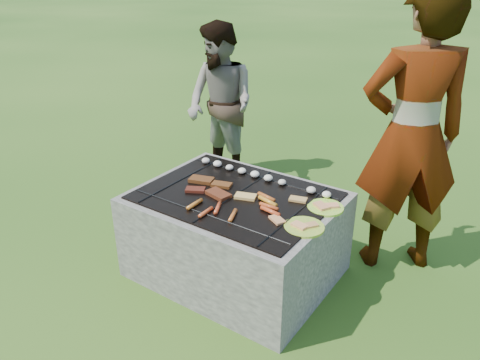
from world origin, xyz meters
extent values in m
plane|color=#204912|center=(0.00, 0.00, 0.00)|extent=(60.00, 60.00, 0.00)
cube|color=#A89F95|center=(0.00, 0.41, 0.30)|extent=(1.30, 0.18, 0.60)
cube|color=gray|center=(0.00, -0.41, 0.30)|extent=(1.30, 0.18, 0.60)
cube|color=#9D978B|center=(-0.56, 0.00, 0.30)|extent=(0.18, 0.64, 0.60)
cube|color=#A9A396|center=(0.56, 0.00, 0.30)|extent=(0.18, 0.64, 0.60)
cube|color=black|center=(0.00, 0.00, 0.24)|extent=(0.94, 0.64, 0.48)
sphere|color=#FF5914|center=(0.00, 0.00, 0.46)|extent=(0.10, 0.10, 0.10)
cube|color=black|center=(0.00, 0.00, 0.61)|extent=(1.20, 0.90, 0.01)
cylinder|color=black|center=(-0.45, 0.00, 0.61)|extent=(0.01, 0.88, 0.01)
cylinder|color=black|center=(0.00, 0.00, 0.61)|extent=(0.01, 0.88, 0.01)
cylinder|color=black|center=(0.45, 0.00, 0.61)|extent=(0.01, 0.88, 0.01)
cylinder|color=black|center=(0.00, -0.32, 0.61)|extent=(1.18, 0.01, 0.01)
cylinder|color=black|center=(0.00, 0.32, 0.61)|extent=(1.18, 0.01, 0.01)
ellipsoid|color=beige|center=(-0.49, 0.31, 0.63)|extent=(0.06, 0.06, 0.04)
ellipsoid|color=white|center=(-0.38, 0.31, 0.63)|extent=(0.06, 0.06, 0.04)
ellipsoid|color=beige|center=(-0.27, 0.31, 0.63)|extent=(0.06, 0.06, 0.04)
ellipsoid|color=white|center=(-0.16, 0.31, 0.63)|extent=(0.06, 0.06, 0.04)
ellipsoid|color=white|center=(-0.05, 0.31, 0.63)|extent=(0.06, 0.06, 0.05)
ellipsoid|color=#F2EECD|center=(0.06, 0.31, 0.63)|extent=(0.06, 0.06, 0.04)
ellipsoid|color=beige|center=(0.18, 0.31, 0.63)|extent=(0.05, 0.05, 0.04)
ellipsoid|color=beige|center=(0.40, 0.31, 0.63)|extent=(0.06, 0.06, 0.04)
ellipsoid|color=white|center=(0.51, 0.31, 0.63)|extent=(0.06, 0.06, 0.04)
cube|color=brown|center=(-0.32, 0.03, 0.62)|extent=(0.19, 0.14, 0.02)
cube|color=#934E1A|center=(-0.16, 0.05, 0.62)|extent=(0.15, 0.11, 0.02)
cube|color=maroon|center=(-0.26, -0.11, 0.62)|extent=(0.15, 0.12, 0.02)
cube|color=maroon|center=(-0.09, -0.08, 0.62)|extent=(0.18, 0.13, 0.02)
cylinder|color=orange|center=(0.20, 0.07, 0.63)|extent=(0.14, 0.06, 0.03)
cylinder|color=#F8A028|center=(0.24, 0.02, 0.63)|extent=(0.16, 0.07, 0.03)
cylinder|color=#CB5C21|center=(0.28, -0.03, 0.62)|extent=(0.13, 0.03, 0.02)
cylinder|color=orange|center=(0.32, -0.08, 0.63)|extent=(0.15, 0.05, 0.03)
cylinder|color=red|center=(0.03, -0.23, 0.62)|extent=(0.08, 0.13, 0.02)
cylinder|color=orange|center=(0.16, -0.25, 0.62)|extent=(0.07, 0.14, 0.03)
cylinder|color=orange|center=(-0.12, -0.27, 0.62)|extent=(0.03, 0.14, 0.03)
cylinder|color=#D34222|center=(0.00, -0.31, 0.62)|extent=(0.03, 0.13, 0.02)
cube|color=tan|center=(0.08, 0.00, 0.62)|extent=(0.16, 0.12, 0.02)
cube|color=tan|center=(0.40, -0.14, 0.62)|extent=(0.12, 0.10, 0.01)
cube|color=tan|center=(0.38, 0.16, 0.62)|extent=(0.13, 0.09, 0.01)
cylinder|color=#FEFF3C|center=(0.56, 0.18, 0.61)|extent=(0.26, 0.26, 0.01)
cube|color=#F0B97B|center=(0.54, 0.16, 0.62)|extent=(0.12, 0.10, 0.02)
cube|color=#F8BF7F|center=(0.59, 0.20, 0.62)|extent=(0.10, 0.10, 0.02)
cylinder|color=yellow|center=(0.56, -0.11, 0.61)|extent=(0.30, 0.30, 0.02)
cube|color=#F7D87E|center=(0.54, -0.13, 0.62)|extent=(0.10, 0.07, 0.02)
cube|color=tan|center=(0.59, -0.09, 0.62)|extent=(0.09, 0.10, 0.01)
imported|color=gray|center=(0.87, 0.76, 0.97)|extent=(0.85, 0.79, 1.94)
imported|color=gray|center=(-1.02, 1.20, 0.76)|extent=(0.86, 0.74, 1.53)
camera|label=1|loc=(1.58, -2.25, 2.01)|focal=35.00mm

